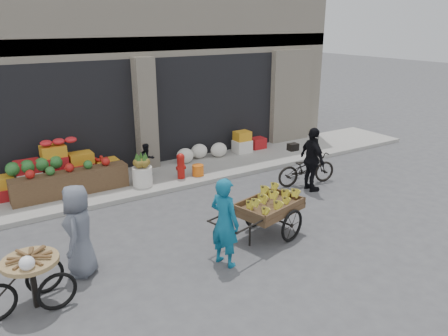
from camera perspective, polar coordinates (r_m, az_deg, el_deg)
ground at (r=9.12m, az=2.76°, el=-8.92°), size 80.00×80.00×0.00m
sidewalk at (r=12.38m, az=-8.20°, el=-1.13°), size 18.00×2.20×0.12m
building at (r=15.37m, az=-15.13°, el=14.93°), size 14.00×6.45×7.00m
fruit_display at (r=11.73m, az=-20.00°, el=-0.08°), size 3.10×1.12×1.24m
pineapple_bin at (r=11.57m, az=-10.61°, el=-1.07°), size 0.52×0.52×0.50m
fire_hydrant at (r=11.91m, az=-5.66°, el=0.42°), size 0.22×0.22×0.71m
orange_bucket at (r=12.16m, az=-3.42°, el=-0.29°), size 0.32×0.32×0.30m
right_bay_goods at (r=13.97m, az=0.49°, el=2.87°), size 3.35×0.60×0.70m
seated_person at (r=12.18m, az=-10.00°, el=1.04°), size 0.51×0.43×0.93m
banana_cart at (r=8.85m, az=5.72°, el=-4.92°), size 2.41×1.41×0.95m
vendor_woman at (r=7.80m, az=0.08°, el=-7.09°), size 0.56×0.70×1.67m
tricycle_cart at (r=7.42m, az=-23.83°, el=-12.66°), size 1.45×0.94×0.95m
vendor_grey at (r=7.92m, az=-18.42°, el=-7.77°), size 0.84×0.96×1.65m
bicycle at (r=11.94m, az=10.73°, el=-0.04°), size 1.79×0.89×0.90m
cyclist at (r=11.42m, az=11.47°, el=1.08°), size 0.58×1.04×1.68m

